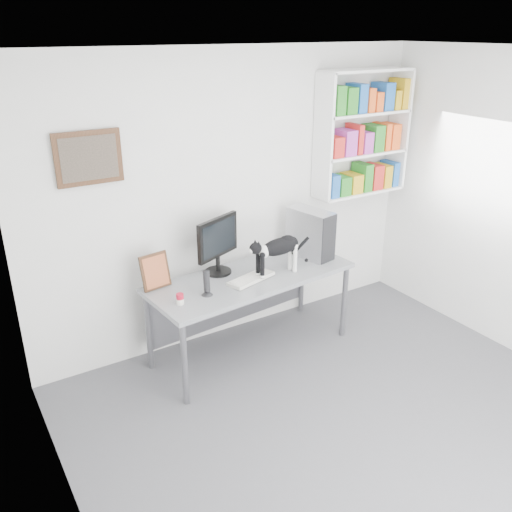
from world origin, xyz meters
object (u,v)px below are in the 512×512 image
object	(u,v)px
leaning_print	(155,271)
cat	(278,256)
bookshelf	(363,133)
soup_can	(180,299)
desk	(251,314)
keyboard	(251,278)
monitor	(217,245)
speaker	(207,283)
pc_tower	(310,233)

from	to	relation	value
leaning_print	cat	bearing A→B (deg)	-25.95
bookshelf	cat	xyz separation A→B (m)	(-1.30, -0.44, -0.89)
cat	soup_can	bearing A→B (deg)	179.92
desk	keyboard	bearing A→B (deg)	-127.99
desk	leaning_print	distance (m)	1.01
bookshelf	monitor	size ratio (longest dim) A/B	2.32
bookshelf	speaker	distance (m)	2.28
bookshelf	monitor	world-z (taller)	bookshelf
desk	cat	size ratio (longest dim) A/B	3.23
desk	soup_can	xyz separation A→B (m)	(-0.77, -0.16, 0.44)
monitor	cat	size ratio (longest dim) A/B	0.92
speaker	soup_can	world-z (taller)	speaker
desk	pc_tower	size ratio (longest dim) A/B	4.07
pc_tower	monitor	bearing A→B (deg)	161.74
soup_can	leaning_print	bearing A→B (deg)	97.34
monitor	cat	xyz separation A→B (m)	(0.44, -0.32, -0.09)
speaker	cat	distance (m)	0.72
speaker	leaning_print	bearing A→B (deg)	145.80
bookshelf	pc_tower	world-z (taller)	bookshelf
keyboard	cat	bearing A→B (deg)	-20.54
leaning_print	soup_can	world-z (taller)	leaning_print
speaker	leaning_print	xyz separation A→B (m)	(-0.30, 0.35, 0.05)
monitor	keyboard	xyz separation A→B (m)	(0.17, -0.29, -0.25)
soup_can	cat	world-z (taller)	cat
pc_tower	soup_can	distance (m)	1.52
pc_tower	leaning_print	xyz separation A→B (m)	(-1.53, 0.12, -0.07)
speaker	soup_can	size ratio (longest dim) A/B	2.52
monitor	speaker	distance (m)	0.47
cat	monitor	bearing A→B (deg)	140.69
desk	speaker	distance (m)	0.73
pc_tower	keyboard	bearing A→B (deg)	-178.34
desk	cat	bearing A→B (deg)	-32.84
leaning_print	bookshelf	bearing A→B (deg)	-5.50
desk	monitor	distance (m)	0.73
bookshelf	cat	size ratio (longest dim) A/B	2.13
speaker	leaning_print	size ratio (longest dim) A/B	0.71
pc_tower	speaker	bearing A→B (deg)	179.10
keyboard	soup_can	world-z (taller)	soup_can
bookshelf	leaning_print	xyz separation A→B (m)	(-2.32, -0.11, -0.91)
keyboard	leaning_print	bearing A→B (deg)	143.57
soup_can	monitor	bearing A→B (deg)	34.35
pc_tower	cat	distance (m)	0.55
speaker	pc_tower	bearing A→B (deg)	25.46
bookshelf	keyboard	bearing A→B (deg)	-165.25
bookshelf	desk	xyz separation A→B (m)	(-1.51, -0.33, -1.46)
monitor	soup_can	size ratio (longest dim) A/B	5.98
soup_can	pc_tower	bearing A→B (deg)	9.89
leaning_print	desk	bearing A→B (deg)	-23.13
speaker	leaning_print	distance (m)	0.47
bookshelf	leaning_print	bearing A→B (deg)	-177.32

